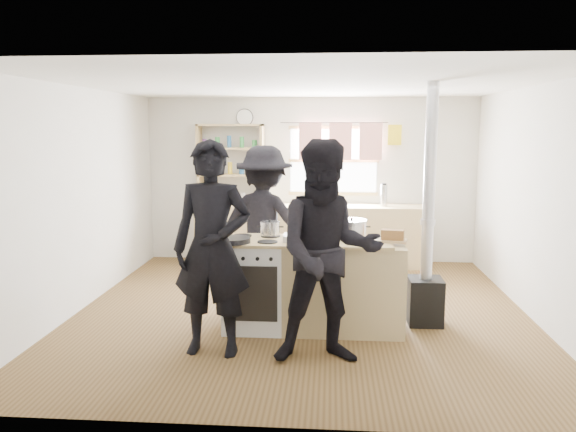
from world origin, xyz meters
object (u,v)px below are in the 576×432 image
(cooking_island, at_px, (313,285))
(skillet_greens, at_px, (234,240))
(roast_tray, at_px, (300,237))
(person_near_left, at_px, (212,249))
(flue_heater, at_px, (426,263))
(person_near_right, at_px, (328,253))
(stockpot_counter, at_px, (351,230))
(thermos, at_px, (384,195))
(bread_board, at_px, (393,237))
(person_far, at_px, (264,224))
(stockpot_stove, at_px, (270,229))

(cooking_island, height_order, skillet_greens, skillet_greens)
(skillet_greens, relative_size, roast_tray, 1.19)
(person_near_left, bearing_deg, flue_heater, 27.33)
(roast_tray, bearing_deg, person_near_right, -69.20)
(stockpot_counter, bearing_deg, skillet_greens, -168.51)
(thermos, bearing_deg, cooking_island, -108.99)
(bread_board, distance_m, person_far, 1.69)
(thermos, xyz_separation_m, skillet_greens, (-1.73, -2.96, -0.10))
(skillet_greens, distance_m, person_near_right, 1.11)
(stockpot_counter, bearing_deg, cooking_island, -172.80)
(person_near_right, xyz_separation_m, person_far, (-0.76, 1.73, -0.05))
(flue_heater, bearing_deg, person_near_left, -155.87)
(skillet_greens, relative_size, flue_heater, 0.16)
(flue_heater, distance_m, person_near_left, 2.27)
(stockpot_counter, height_order, flue_heater, flue_heater)
(stockpot_stove, distance_m, person_far, 0.77)
(roast_tray, bearing_deg, thermos, 69.04)
(person_far, bearing_deg, flue_heater, 171.27)
(cooking_island, xyz_separation_m, flue_heater, (1.17, 0.25, 0.19))
(person_near_left, height_order, person_far, person_near_left)
(stockpot_stove, distance_m, stockpot_counter, 0.85)
(roast_tray, relative_size, stockpot_stove, 1.58)
(stockpot_counter, xyz_separation_m, bread_board, (0.40, -0.07, -0.05))
(thermos, bearing_deg, flue_heater, -85.08)
(thermos, bearing_deg, person_far, -130.36)
(roast_tray, bearing_deg, person_far, 115.59)
(skillet_greens, height_order, stockpot_stove, stockpot_stove)
(cooking_island, height_order, stockpot_stove, stockpot_stove)
(thermos, height_order, cooking_island, thermos)
(cooking_island, xyz_separation_m, stockpot_counter, (0.38, 0.05, 0.57))
(stockpot_counter, relative_size, flue_heater, 0.12)
(cooking_island, bearing_deg, person_far, 122.90)
(skillet_greens, xyz_separation_m, stockpot_stove, (0.32, 0.38, 0.05))
(person_near_right, height_order, person_far, person_near_right)
(stockpot_stove, height_order, bread_board, stockpot_stove)
(stockpot_counter, bearing_deg, person_far, 138.06)
(roast_tray, distance_m, flue_heater, 1.37)
(roast_tray, relative_size, person_far, 0.18)
(thermos, height_order, roast_tray, thermos)
(thermos, relative_size, person_near_left, 0.16)
(thermos, relative_size, bread_board, 1.01)
(flue_heater, distance_m, person_far, 1.92)
(thermos, distance_m, stockpot_counter, 2.78)
(thermos, distance_m, person_near_right, 3.65)
(roast_tray, distance_m, person_far, 1.10)
(stockpot_stove, xyz_separation_m, flue_heater, (1.63, 0.06, -0.35))
(flue_heater, bearing_deg, cooking_island, -168.18)
(bread_board, distance_m, person_near_left, 1.79)
(person_near_right, relative_size, person_far, 1.06)
(bread_board, xyz_separation_m, person_near_right, (-0.64, -0.77, -0.00))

